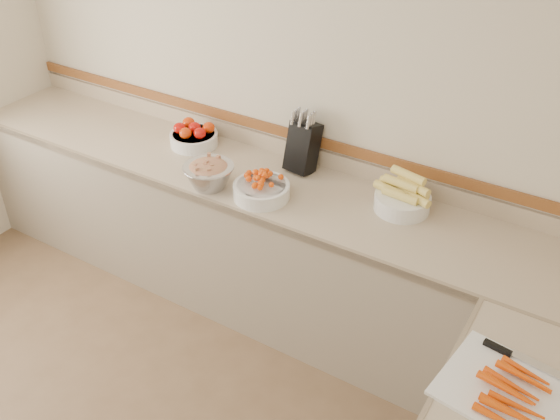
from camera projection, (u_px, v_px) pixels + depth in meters
The scene contains 8 objects.
back_wall at pixel (288, 92), 3.48m from camera, with size 4.00×4.00×0.00m, color beige.
counter_back at pixel (259, 242), 3.73m from camera, with size 4.00×0.65×1.08m.
knife_block at pixel (303, 146), 3.48m from camera, with size 0.17×0.20×0.37m.
tomato_bowl at pixel (194, 136), 3.77m from camera, with size 0.29×0.29×0.14m.
cherry_tomato_bowl at pixel (261, 188), 3.29m from camera, with size 0.30×0.30×0.16m.
corn_bowl at pixel (403, 198), 3.18m from camera, with size 0.32×0.29×0.21m.
rhubarb_bowl at pixel (209, 174), 3.36m from camera, with size 0.28×0.28×0.16m.
cutting_board at pixel (514, 393), 2.22m from camera, with size 0.55×0.46×0.07m.
Camera 1 is at (1.67, -0.79, 2.71)m, focal length 40.00 mm.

